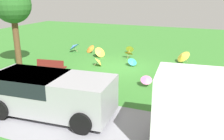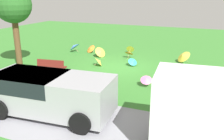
{
  "view_description": "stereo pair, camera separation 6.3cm",
  "coord_description": "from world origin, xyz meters",
  "px_view_note": "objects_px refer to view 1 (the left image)",
  "views": [
    {
      "loc": [
        -5.16,
        13.64,
        4.42
      ],
      "look_at": [
        -0.54,
        2.43,
        0.6
      ],
      "focal_mm": 39.52,
      "sensor_mm": 36.0,
      "label": 1
    },
    {
      "loc": [
        -5.22,
        13.61,
        4.42
      ],
      "look_at": [
        -0.54,
        2.43,
        0.6
      ],
      "focal_mm": 39.52,
      "sensor_mm": 36.0,
      "label": 2
    }
  ],
  "objects_px": {
    "parasol_yellow_0": "(100,52)",
    "parasol_pink_0": "(146,79)",
    "park_bench": "(51,67)",
    "parasol_yellow_4": "(183,56)",
    "van_dark": "(48,91)",
    "parasol_yellow_3": "(130,49)",
    "parasol_orange_0": "(90,49)",
    "parasol_orange_1": "(129,53)",
    "parasol_blue_0": "(74,46)",
    "parasol_yellow_1": "(99,61)",
    "box_trailer_white": "(214,110)",
    "shade_tree": "(13,6)",
    "parasol_teal_0": "(133,61)"
  },
  "relations": [
    {
      "from": "parasol_yellow_4",
      "to": "parasol_yellow_0",
      "type": "bearing_deg",
      "value": 5.77
    },
    {
      "from": "box_trailer_white",
      "to": "parasol_blue_0",
      "type": "height_order",
      "value": "box_trailer_white"
    },
    {
      "from": "park_bench",
      "to": "parasol_yellow_4",
      "type": "relative_size",
      "value": 1.41
    },
    {
      "from": "parasol_blue_0",
      "to": "box_trailer_white",
      "type": "bearing_deg",
      "value": 137.06
    },
    {
      "from": "van_dark",
      "to": "parasol_orange_1",
      "type": "bearing_deg",
      "value": -90.83
    },
    {
      "from": "shade_tree",
      "to": "parasol_teal_0",
      "type": "distance_m",
      "value": 7.81
    },
    {
      "from": "parasol_blue_0",
      "to": "parasol_orange_0",
      "type": "xyz_separation_m",
      "value": [
        -1.27,
        -0.3,
        -0.14
      ]
    },
    {
      "from": "parasol_pink_0",
      "to": "shade_tree",
      "type": "bearing_deg",
      "value": -1.69
    },
    {
      "from": "parasol_yellow_0",
      "to": "parasol_orange_0",
      "type": "height_order",
      "value": "parasol_yellow_0"
    },
    {
      "from": "box_trailer_white",
      "to": "parasol_orange_1",
      "type": "distance_m",
      "value": 10.92
    },
    {
      "from": "box_trailer_white",
      "to": "parasol_pink_0",
      "type": "bearing_deg",
      "value": -55.32
    },
    {
      "from": "parasol_yellow_1",
      "to": "parasol_yellow_3",
      "type": "xyz_separation_m",
      "value": [
        -0.63,
        -4.25,
        0.0
      ]
    },
    {
      "from": "box_trailer_white",
      "to": "parasol_blue_0",
      "type": "relative_size",
      "value": 3.66
    },
    {
      "from": "park_bench",
      "to": "parasol_blue_0",
      "type": "xyz_separation_m",
      "value": [
        1.78,
        -5.35,
        -0.01
      ]
    },
    {
      "from": "park_bench",
      "to": "shade_tree",
      "type": "xyz_separation_m",
      "value": [
        2.77,
        -0.51,
        3.21
      ]
    },
    {
      "from": "shade_tree",
      "to": "parasol_blue_0",
      "type": "xyz_separation_m",
      "value": [
        -0.99,
        -4.84,
        -3.22
      ]
    },
    {
      "from": "van_dark",
      "to": "parasol_yellow_3",
      "type": "relative_size",
      "value": 7.13
    },
    {
      "from": "park_bench",
      "to": "parasol_blue_0",
      "type": "relative_size",
      "value": 1.8
    },
    {
      "from": "parasol_blue_0",
      "to": "parasol_teal_0",
      "type": "relative_size",
      "value": 1.15
    },
    {
      "from": "parasol_yellow_0",
      "to": "parasol_yellow_4",
      "type": "relative_size",
      "value": 0.83
    },
    {
      "from": "van_dark",
      "to": "parasol_orange_0",
      "type": "height_order",
      "value": "van_dark"
    },
    {
      "from": "parasol_orange_1",
      "to": "parasol_blue_0",
      "type": "bearing_deg",
      "value": -1.61
    },
    {
      "from": "van_dark",
      "to": "parasol_orange_0",
      "type": "bearing_deg",
      "value": -71.61
    },
    {
      "from": "van_dark",
      "to": "parasol_orange_0",
      "type": "xyz_separation_m",
      "value": [
        3.17,
        -9.52,
        -0.6
      ]
    },
    {
      "from": "van_dark",
      "to": "parasol_yellow_0",
      "type": "xyz_separation_m",
      "value": [
        1.84,
        -8.58,
        -0.53
      ]
    },
    {
      "from": "parasol_yellow_0",
      "to": "parasol_blue_0",
      "type": "height_order",
      "value": "parasol_blue_0"
    },
    {
      "from": "parasol_yellow_0",
      "to": "parasol_yellow_4",
      "type": "xyz_separation_m",
      "value": [
        -5.64,
        -0.57,
        0.12
      ]
    },
    {
      "from": "parasol_orange_0",
      "to": "parasol_yellow_4",
      "type": "bearing_deg",
      "value": 176.89
    },
    {
      "from": "parasol_pink_0",
      "to": "parasol_yellow_4",
      "type": "distance_m",
      "value": 5.12
    },
    {
      "from": "parasol_yellow_3",
      "to": "parasol_yellow_4",
      "type": "relative_size",
      "value": 0.57
    },
    {
      "from": "box_trailer_white",
      "to": "parasol_yellow_0",
      "type": "bearing_deg",
      "value": -49.32
    },
    {
      "from": "parasol_blue_0",
      "to": "parasol_yellow_3",
      "type": "relative_size",
      "value": 1.38
    },
    {
      "from": "park_bench",
      "to": "parasol_yellow_1",
      "type": "distance_m",
      "value": 3.13
    },
    {
      "from": "shade_tree",
      "to": "parasol_yellow_0",
      "type": "relative_size",
      "value": 4.95
    },
    {
      "from": "parasol_yellow_4",
      "to": "box_trailer_white",
      "type": "bearing_deg",
      "value": 101.61
    },
    {
      "from": "parasol_pink_0",
      "to": "parasol_teal_0",
      "type": "bearing_deg",
      "value": -61.46
    },
    {
      "from": "park_bench",
      "to": "box_trailer_white",
      "type": "bearing_deg",
      "value": 153.9
    },
    {
      "from": "shade_tree",
      "to": "parasol_yellow_1",
      "type": "height_order",
      "value": "shade_tree"
    },
    {
      "from": "van_dark",
      "to": "parasol_blue_0",
      "type": "height_order",
      "value": "van_dark"
    },
    {
      "from": "box_trailer_white",
      "to": "parasol_orange_1",
      "type": "relative_size",
      "value": 5.11
    },
    {
      "from": "van_dark",
      "to": "shade_tree",
      "type": "xyz_separation_m",
      "value": [
        5.42,
        -4.39,
        2.76
      ]
    },
    {
      "from": "park_bench",
      "to": "parasol_yellow_3",
      "type": "xyz_separation_m",
      "value": [
        -2.31,
        -6.88,
        -0.17
      ]
    },
    {
      "from": "parasol_yellow_0",
      "to": "parasol_pink_0",
      "type": "relative_size",
      "value": 1.41
    },
    {
      "from": "shade_tree",
      "to": "parasol_teal_0",
      "type": "bearing_deg",
      "value": -155.64
    },
    {
      "from": "van_dark",
      "to": "parasol_yellow_4",
      "type": "bearing_deg",
      "value": -112.56
    },
    {
      "from": "park_bench",
      "to": "parasol_orange_0",
      "type": "distance_m",
      "value": 5.67
    },
    {
      "from": "box_trailer_white",
      "to": "parasol_orange_0",
      "type": "bearing_deg",
      "value": -47.65
    },
    {
      "from": "parasol_blue_0",
      "to": "parasol_yellow_1",
      "type": "xyz_separation_m",
      "value": [
        -3.46,
        2.72,
        -0.16
      ]
    },
    {
      "from": "park_bench",
      "to": "parasol_yellow_4",
      "type": "distance_m",
      "value": 8.33
    },
    {
      "from": "park_bench",
      "to": "parasol_yellow_4",
      "type": "height_order",
      "value": "park_bench"
    }
  ]
}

